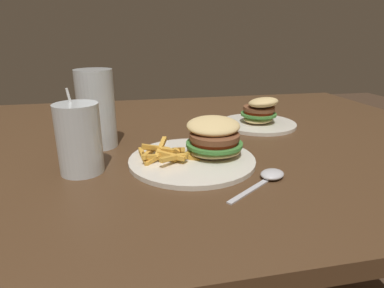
{
  "coord_description": "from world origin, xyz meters",
  "views": [
    {
      "loc": [
        -0.1,
        -0.82,
        0.97
      ],
      "look_at": [
        0.03,
        -0.18,
        0.75
      ],
      "focal_mm": 30.0,
      "sensor_mm": 36.0,
      "label": 1
    }
  ],
  "objects_px": {
    "meal_plate_near": "(203,148)",
    "spoon": "(270,176)",
    "beer_glass": "(97,111)",
    "meal_plate_far": "(259,116)",
    "juice_glass": "(80,142)"
  },
  "relations": [
    {
      "from": "meal_plate_near",
      "to": "juice_glass",
      "type": "relative_size",
      "value": 1.64
    },
    {
      "from": "juice_glass",
      "to": "meal_plate_far",
      "type": "relative_size",
      "value": 0.73
    },
    {
      "from": "beer_glass",
      "to": "spoon",
      "type": "xyz_separation_m",
      "value": [
        0.33,
        -0.26,
        -0.08
      ]
    },
    {
      "from": "beer_glass",
      "to": "meal_plate_far",
      "type": "height_order",
      "value": "beer_glass"
    },
    {
      "from": "beer_glass",
      "to": "juice_glass",
      "type": "bearing_deg",
      "value": -98.77
    },
    {
      "from": "meal_plate_near",
      "to": "spoon",
      "type": "xyz_separation_m",
      "value": [
        0.1,
        -0.12,
        -0.02
      ]
    },
    {
      "from": "spoon",
      "to": "meal_plate_far",
      "type": "relative_size",
      "value": 0.66
    },
    {
      "from": "meal_plate_near",
      "to": "spoon",
      "type": "bearing_deg",
      "value": -49.27
    },
    {
      "from": "meal_plate_near",
      "to": "meal_plate_far",
      "type": "distance_m",
      "value": 0.33
    },
    {
      "from": "meal_plate_near",
      "to": "spoon",
      "type": "height_order",
      "value": "meal_plate_near"
    },
    {
      "from": "beer_glass",
      "to": "juice_glass",
      "type": "relative_size",
      "value": 1.13
    },
    {
      "from": "spoon",
      "to": "meal_plate_far",
      "type": "xyz_separation_m",
      "value": [
        0.13,
        0.36,
        0.02
      ]
    },
    {
      "from": "juice_glass",
      "to": "meal_plate_near",
      "type": "bearing_deg",
      "value": 2.7
    },
    {
      "from": "meal_plate_near",
      "to": "juice_glass",
      "type": "bearing_deg",
      "value": -177.3
    },
    {
      "from": "meal_plate_near",
      "to": "spoon",
      "type": "distance_m",
      "value": 0.16
    }
  ]
}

